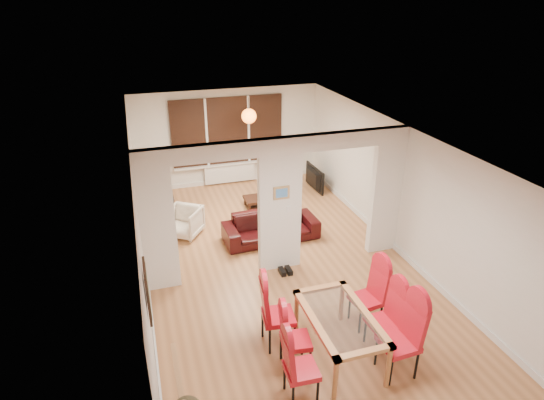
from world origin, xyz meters
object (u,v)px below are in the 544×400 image
armchair (184,222)px  coffee_table (266,201)px  person (163,187)px  television (311,178)px  bowl (272,196)px  sofa (271,227)px  bottle (260,191)px  dining_chair_rc (367,295)px  dining_table (339,336)px  dining_chair_lb (296,336)px  dining_chair_la (302,365)px  dining_chair_rb (383,319)px  dining_chair_lc (278,311)px  dining_chair_ra (399,338)px

armchair → coffee_table: bearing=57.7°
person → television: 4.07m
bowl → sofa: bearing=-108.0°
bottle → bowl: bottle is taller
armchair → person: 0.94m
person → television: bearing=107.6°
armchair → dining_chair_rc: bearing=-23.6°
dining_table → dining_chair_lb: dining_chair_lb is taller
dining_chair_lb → coffee_table: size_ratio=0.95×
coffee_table → dining_chair_rc: bearing=-87.2°
dining_chair_la → dining_chair_rc: 1.81m
dining_chair_rc → bowl: (-0.09, 4.69, -0.28)m
dining_table → armchair: size_ratio=2.20×
television → dining_chair_rb: bearing=166.3°
dining_chair_rb → coffee_table: 5.31m
armchair → coffee_table: size_ratio=0.66×
dining_table → bottle: (0.33, 5.33, 0.02)m
dining_chair_rb → sofa: size_ratio=0.53×
dining_chair_la → bowl: dining_chair_la is taller
person → dining_chair_lb: bearing=19.7°
dining_chair_lb → person: 5.17m
television → bowl: 1.49m
dining_chair_lc → bowl: bearing=81.2°
sofa → dining_chair_la: bearing=-104.1°
dining_chair_rb → dining_chair_rc: (0.02, 0.56, 0.02)m
television → bowl: bearing=115.7°
dining_chair_ra → bowl: 5.74m
dining_chair_rb → bottle: size_ratio=4.00×
dining_chair_lb → dining_chair_lc: size_ratio=0.87×
dining_chair_la → coffee_table: bearing=80.9°
bottle → armchair: bearing=-153.8°
dining_chair_lb → dining_chair_lc: bearing=108.4°
person → bottle: 2.40m
dining_chair_rb → bowl: (-0.07, 5.25, -0.27)m
dining_chair_lc → coffee_table: dining_chair_lc is taller
dining_chair_rc → person: person is taller
television → coffee_table: (-1.46, -0.65, -0.19)m
dining_chair_lc → dining_chair_ra: size_ratio=0.98×
sofa → armchair: 1.90m
dining_chair_rb → sofa: dining_chair_rb is taller
television → bowl: television is taller
dining_chair_rb → sofa: 3.70m
dining_chair_lb → dining_chair_la: bearing=-94.6°
dining_chair_ra → dining_chair_rc: bearing=83.2°
dining_table → sofa: (0.09, 3.61, -0.07)m
bowl → coffee_table: bearing=163.5°
dining_table → dining_chair_la: 0.95m
armchair → bottle: armchair is taller
dining_chair_lb → person: size_ratio=0.56×
dining_chair_lc → bottle: dining_chair_lc is taller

